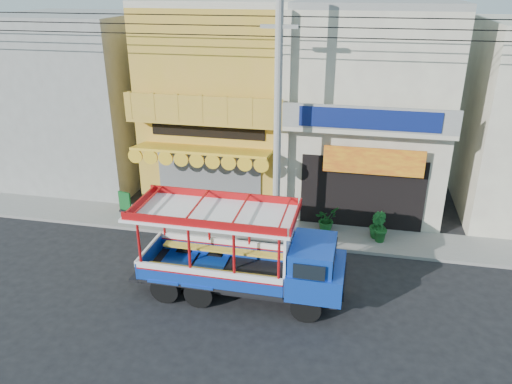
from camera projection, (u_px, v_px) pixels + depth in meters
The scene contains 12 objects.
ground at pixel (289, 295), 15.33m from camera, with size 90.00×90.00×0.00m, color black.
sidewalk at pixel (305, 234), 18.91m from camera, with size 30.00×2.00×0.12m, color slate.
shophouse_left at pixel (227, 100), 21.63m from camera, with size 6.00×7.50×8.24m.
shophouse_right at pixel (368, 107), 20.50m from camera, with size 6.00×6.75×8.24m.
party_pilaster at pixel (284, 126), 18.31m from camera, with size 0.35×0.30×8.00m, color #B1A591.
filler_building_left at pixel (82, 100), 23.11m from camera, with size 6.00×6.00×7.60m, color gray.
utility_pole at pixel (282, 108), 16.48m from camera, with size 28.00×0.26×9.00m.
songthaew_truck at pixel (254, 256), 14.75m from camera, with size 6.36×2.22×2.96m.
green_sign at pixel (125, 204), 20.40m from camera, with size 0.58×0.39×0.89m.
potted_plant_a at pixel (326, 219), 18.85m from camera, with size 0.85×0.73×0.94m, color #185620.
potted_plant_b at pixel (379, 227), 18.09m from camera, with size 0.60×0.48×1.08m, color #185620.
potted_plant_c at pixel (378, 224), 18.32m from camera, with size 0.59×0.59×1.06m, color #185620.
Camera 1 is at (1.64, -12.77, 8.97)m, focal length 35.00 mm.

